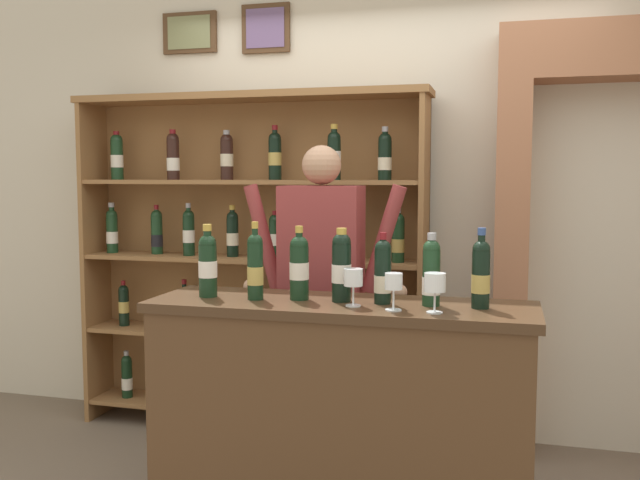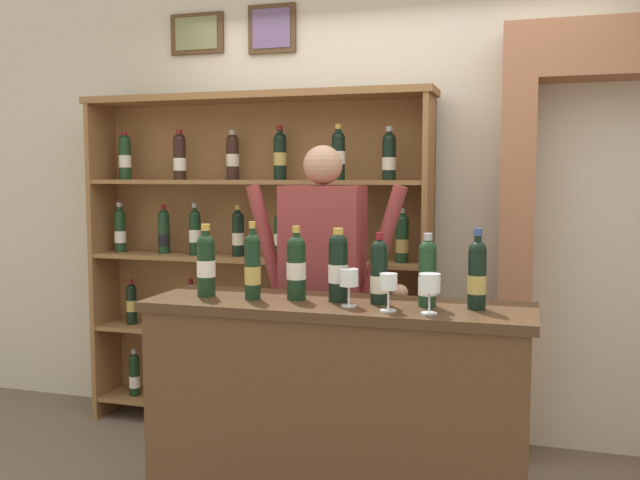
# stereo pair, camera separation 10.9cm
# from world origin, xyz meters

# --- Properties ---
(back_wall) EXTENTS (12.00, 0.19, 3.32)m
(back_wall) POSITION_xyz_m (-0.00, 1.43, 1.66)
(back_wall) COLOR beige
(back_wall) RESTS_ON ground
(wine_shelf) EXTENTS (2.14, 0.33, 2.01)m
(wine_shelf) POSITION_xyz_m (-0.74, 1.17, 1.09)
(wine_shelf) COLOR olive
(wine_shelf) RESTS_ON ground
(archway_doorway) EXTENTS (1.27, 0.45, 2.32)m
(archway_doorway) POSITION_xyz_m (1.30, 1.29, 1.30)
(archway_doorway) COLOR #9E6647
(archway_doorway) RESTS_ON ground
(tasting_counter) EXTENTS (1.57, 0.48, 1.02)m
(tasting_counter) POSITION_xyz_m (0.08, -0.00, 0.51)
(tasting_counter) COLOR #4C331E
(tasting_counter) RESTS_ON ground
(shopkeeper) EXTENTS (0.83, 0.22, 1.68)m
(shopkeeper) POSITION_xyz_m (-0.14, 0.56, 1.03)
(shopkeeper) COLOR #2D3347
(shopkeeper) RESTS_ON ground
(tasting_bottle_rosso) EXTENTS (0.08, 0.08, 0.31)m
(tasting_bottle_rosso) POSITION_xyz_m (-0.49, -0.02, 1.17)
(tasting_bottle_rosso) COLOR black
(tasting_bottle_rosso) RESTS_ON tasting_counter
(tasting_bottle_bianco) EXTENTS (0.07, 0.07, 0.32)m
(tasting_bottle_bianco) POSITION_xyz_m (-0.27, -0.03, 1.16)
(tasting_bottle_bianco) COLOR black
(tasting_bottle_bianco) RESTS_ON tasting_counter
(tasting_bottle_brunello) EXTENTS (0.08, 0.08, 0.31)m
(tasting_bottle_brunello) POSITION_xyz_m (-0.09, 0.01, 1.17)
(tasting_bottle_brunello) COLOR black
(tasting_bottle_brunello) RESTS_ON tasting_counter
(tasting_bottle_chianti) EXTENTS (0.08, 0.08, 0.30)m
(tasting_bottle_chianti) POSITION_xyz_m (0.08, 0.02, 1.17)
(tasting_bottle_chianti) COLOR black
(tasting_bottle_chianti) RESTS_ON tasting_counter
(tasting_bottle_super_tuscan) EXTENTS (0.07, 0.07, 0.29)m
(tasting_bottle_super_tuscan) POSITION_xyz_m (0.26, 0.01, 1.15)
(tasting_bottle_super_tuscan) COLOR black
(tasting_bottle_super_tuscan) RESTS_ON tasting_counter
(tasting_bottle_prosecco) EXTENTS (0.07, 0.07, 0.29)m
(tasting_bottle_prosecco) POSITION_xyz_m (0.45, 0.02, 1.16)
(tasting_bottle_prosecco) COLOR #19381E
(tasting_bottle_prosecco) RESTS_ON tasting_counter
(tasting_bottle_vin_santo) EXTENTS (0.07, 0.07, 0.31)m
(tasting_bottle_vin_santo) POSITION_xyz_m (0.64, 0.02, 1.16)
(tasting_bottle_vin_santo) COLOR black
(tasting_bottle_vin_santo) RESTS_ON tasting_counter
(wine_glass_center) EXTENTS (0.08, 0.08, 0.15)m
(wine_glass_center) POSITION_xyz_m (0.48, -0.13, 1.13)
(wine_glass_center) COLOR silver
(wine_glass_center) RESTS_ON tasting_counter
(wine_glass_spare) EXTENTS (0.08, 0.08, 0.15)m
(wine_glass_spare) POSITION_xyz_m (0.15, -0.07, 1.13)
(wine_glass_spare) COLOR silver
(wine_glass_spare) RESTS_ON tasting_counter
(wine_glass_left) EXTENTS (0.07, 0.07, 0.14)m
(wine_glass_left) POSITION_xyz_m (0.32, -0.12, 1.13)
(wine_glass_left) COLOR silver
(wine_glass_left) RESTS_ON tasting_counter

